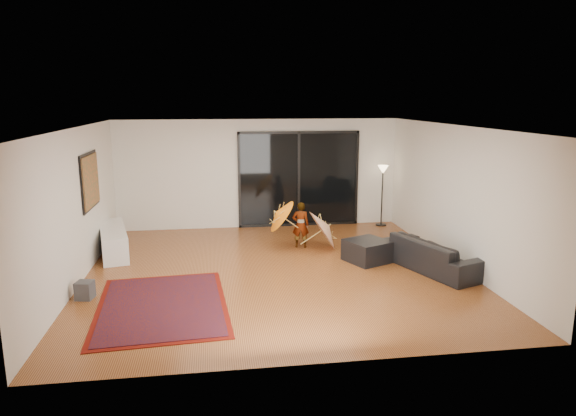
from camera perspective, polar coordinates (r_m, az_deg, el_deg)
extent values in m
plane|color=#9A582A|center=(9.76, -1.29, -7.03)|extent=(7.00, 7.00, 0.00)
plane|color=white|center=(9.23, -1.37, 9.00)|extent=(7.00, 7.00, 0.00)
plane|color=silver|center=(12.84, -3.23, 3.81)|extent=(7.00, 0.00, 7.00)
plane|color=silver|center=(6.05, 2.72, -5.71)|extent=(7.00, 0.00, 7.00)
plane|color=silver|center=(9.64, -22.46, 0.12)|extent=(0.00, 7.00, 7.00)
plane|color=silver|center=(10.41, 18.16, 1.27)|extent=(0.00, 7.00, 7.00)
cube|color=black|center=(12.95, 1.20, 3.23)|extent=(3.00, 0.04, 2.40)
cube|color=black|center=(12.80, 1.24, 8.40)|extent=(3.06, 0.06, 0.06)
cube|color=black|center=(13.17, 1.20, -1.82)|extent=(3.06, 0.06, 0.06)
cube|color=black|center=(12.93, 1.22, 3.22)|extent=(0.06, 0.06, 2.40)
cube|color=black|center=(10.54, -21.17, 2.84)|extent=(0.02, 1.28, 1.08)
cube|color=#235738|center=(10.53, -21.06, 2.84)|extent=(0.03, 1.18, 0.98)
cube|color=white|center=(11.40, -18.83, -3.43)|extent=(0.91, 2.02, 0.54)
cube|color=#424244|center=(9.06, -21.65, -8.48)|extent=(0.30, 0.30, 0.29)
cube|color=#5C0E07|center=(8.44, -13.80, -10.49)|extent=(2.17, 2.90, 0.01)
cube|color=#601509|center=(8.44, -13.80, -10.46)|extent=(2.00, 2.73, 0.02)
imported|color=black|center=(10.14, 15.79, -4.96)|extent=(1.48, 2.23, 0.61)
cube|color=black|center=(10.39, 8.81, -4.72)|extent=(1.00, 1.00, 0.43)
cylinder|color=black|center=(13.41, 10.28, -1.83)|extent=(0.27, 0.27, 0.03)
cylinder|color=black|center=(13.26, 10.39, 1.10)|extent=(0.03, 0.03, 1.42)
cone|color=#FFD899|center=(13.15, 10.52, 4.22)|extent=(0.27, 0.27, 0.21)
imported|color=#999999|center=(11.15, 1.41, -1.89)|extent=(0.41, 0.31, 1.01)
cone|color=orange|center=(10.97, -1.38, -0.88)|extent=(0.61, 0.79, 0.74)
cylinder|color=tan|center=(11.05, -1.37, -2.57)|extent=(0.41, 0.02, 0.32)
cylinder|color=tan|center=(10.94, -1.38, -0.34)|extent=(0.05, 0.02, 0.05)
cone|color=silver|center=(11.12, 4.59, -1.95)|extent=(0.68, 0.97, 0.92)
cylinder|color=tan|center=(11.21, 4.56, -3.79)|extent=(0.48, 0.02, 0.32)
cylinder|color=tan|center=(11.09, 4.60, -1.38)|extent=(0.06, 0.02, 0.05)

